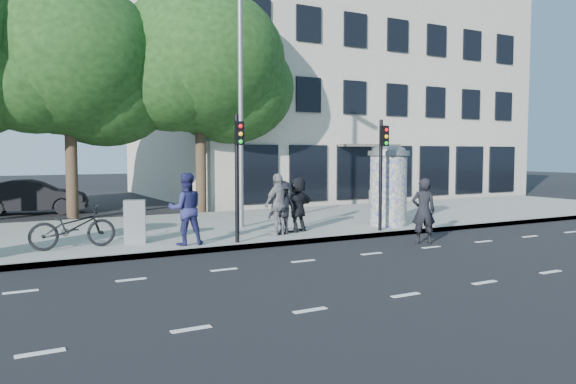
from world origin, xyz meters
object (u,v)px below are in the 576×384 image
traffic_pole_far (382,163)px  man_road (424,211)px  street_lamp (241,82)px  traffic_pole_near (238,165)px  ped_f (298,204)px  bicycle (73,227)px  ped_d (282,208)px  ped_c (186,209)px  ad_column_right (388,183)px  car_mid (33,197)px  cabinet_left (135,222)px  cabinet_right (379,208)px  ped_e (279,204)px

traffic_pole_far → man_road: bearing=-87.8°
street_lamp → traffic_pole_near: bearing=-116.2°
ped_f → bicycle: size_ratio=0.80×
ped_d → ped_c: bearing=-6.8°
traffic_pole_near → traffic_pole_far: same height
ad_column_right → street_lamp: bearing=156.3°
ped_f → car_mid: 12.63m
ad_column_right → ped_c: size_ratio=1.41×
traffic_pole_near → ped_c: 1.79m
traffic_pole_near → traffic_pole_far: 4.80m
traffic_pole_far → man_road: size_ratio=1.85×
ped_d → traffic_pole_far: bearing=150.6°
street_lamp → cabinet_left: 5.80m
ped_c → ped_d: ped_c is taller
cabinet_right → car_mid: bearing=137.4°
cabinet_left → cabinet_right: 7.98m
ad_column_right → ped_c: (-7.13, -0.57, -0.45)m
ad_column_right → cabinet_left: ad_column_right is taller
street_lamp → man_road: 6.96m
ad_column_right → ped_f: ad_column_right is taller
ped_c → cabinet_left: bearing=-33.8°
cabinet_left → traffic_pole_near: bearing=-11.4°
bicycle → car_mid: car_mid is taller
traffic_pole_near → ped_e: bearing=23.3°
traffic_pole_far → ad_column_right: bearing=42.2°
ped_f → cabinet_left: 4.86m
cabinet_right → man_road: bearing=-97.9°
ped_e → ad_column_right: bearing=164.6°
ped_c → bicycle: bearing=-10.4°
ped_c → car_mid: bearing=-69.6°
car_mid → ped_e: bearing=-139.9°
bicycle → cabinet_right: bearing=-93.4°
man_road → street_lamp: bearing=-24.7°
traffic_pole_near → ped_e: 2.09m
ad_column_right → cabinet_left: 8.27m
bicycle → cabinet_left: 1.57m
bicycle → ped_f: bearing=-94.0°
cabinet_right → traffic_pole_far: bearing=-119.6°
cabinet_left → ped_d: bearing=9.6°
man_road → car_mid: size_ratio=0.43×
ped_e → car_mid: (-5.63, 11.19, -0.34)m
ped_c → car_mid: (-2.72, 11.54, -0.38)m
ped_e → cabinet_left: 4.06m
cabinet_right → cabinet_left: bearing=-175.7°
ad_column_right → street_lamp: 5.81m
car_mid → cabinet_left: bearing=-157.9°
street_lamp → cabinet_left: (-3.82, -1.57, -4.07)m
ped_f → man_road: (2.44, -2.82, -0.06)m
ped_c → ped_d: (3.10, 0.44, -0.15)m
ped_f → ped_d: bearing=0.3°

